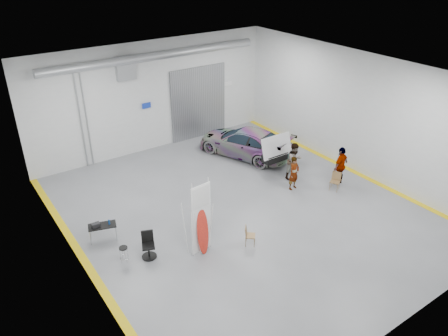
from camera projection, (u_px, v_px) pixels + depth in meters
ground at (241, 209)px, 19.22m from camera, size 16.00×16.00×0.00m
room_shell at (217, 106)px, 19.05m from camera, size 14.02×16.18×6.01m
sedan_car at (245, 142)px, 23.72m from camera, size 3.92×5.75×1.54m
person_a at (294, 173)px, 20.45m from camera, size 0.65×0.48×1.66m
person_b at (295, 161)px, 21.34m from camera, size 0.96×0.76×1.86m
person_c at (341, 166)px, 20.82m from camera, size 1.19×0.70×1.93m
surfboard_display at (201, 225)px, 15.96m from camera, size 0.88×0.30×3.13m
folding_chair_near at (250, 239)px, 16.90m from camera, size 0.53×0.62×0.81m
folding_chair_far at (334, 185)px, 20.57m from camera, size 0.56×0.68×0.89m
shop_stool at (124, 255)px, 15.96m from camera, size 0.33×0.33×0.65m
work_table at (101, 226)px, 16.96m from camera, size 1.17×0.83×0.87m
office_chair at (148, 246)px, 16.15m from camera, size 0.60×0.63×1.05m
trunk_lid at (275, 144)px, 21.60m from camera, size 1.80×1.09×0.04m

